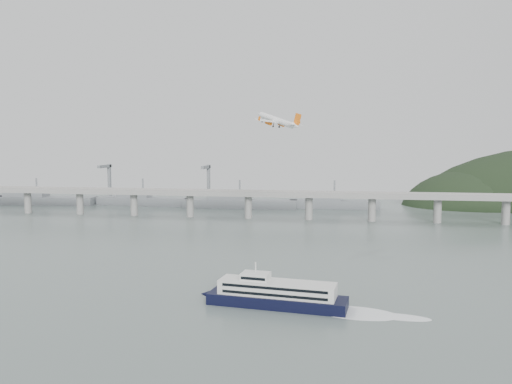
# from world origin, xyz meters

# --- Properties ---
(ground) EXTENTS (900.00, 900.00, 0.00)m
(ground) POSITION_xyz_m (0.00, 0.00, 0.00)
(ground) COLOR #586562
(ground) RESTS_ON ground
(bridge) EXTENTS (800.00, 22.00, 23.90)m
(bridge) POSITION_xyz_m (-1.15, 200.00, 17.65)
(bridge) COLOR gray
(bridge) RESTS_ON ground
(distant_fleet) EXTENTS (453.00, 60.90, 40.00)m
(distant_fleet) POSITION_xyz_m (-155.36, 265.08, 6.22)
(distant_fleet) COLOR slate
(distant_fleet) RESTS_ON ground
(ferry) EXTENTS (86.89, 22.36, 16.40)m
(ferry) POSITION_xyz_m (20.32, -20.42, 4.45)
(ferry) COLOR black
(ferry) RESTS_ON ground
(airliner) EXTENTS (32.82, 31.29, 13.49)m
(airliner) POSITION_xyz_m (4.97, 108.21, 75.80)
(airliner) COLOR white
(airliner) RESTS_ON ground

